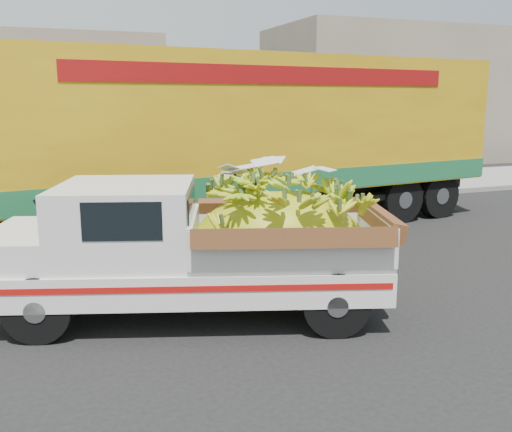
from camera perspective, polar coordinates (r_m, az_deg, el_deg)
name	(u,v)px	position (r m, az deg, el deg)	size (l,w,h in m)	color
ground	(272,294)	(8.71, 1.66, -7.79)	(100.00, 100.00, 0.00)	black
curb	(174,210)	(14.85, -8.18, 0.59)	(60.00, 0.25, 0.15)	gray
sidewalk	(158,197)	(16.87, -9.76, 1.85)	(60.00, 4.00, 0.14)	gray
building_right	(419,96)	(28.87, 15.95, 11.45)	(14.00, 6.00, 6.00)	gray
pickup_truck	(218,245)	(7.66, -3.79, -2.93)	(5.49, 3.38, 1.81)	black
semi_trailer	(252,135)	(12.60, -0.38, 8.13)	(12.05, 4.03, 3.80)	black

